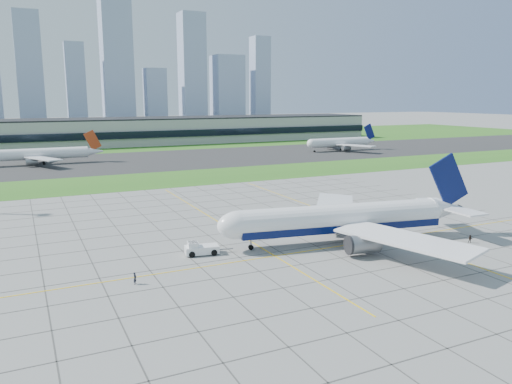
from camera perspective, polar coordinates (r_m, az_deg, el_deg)
ground at (r=96.31m, az=6.91°, el=-6.15°), size 1400.00×1400.00×0.00m
grass_median at (r=177.00m, az=-8.89°, el=1.56°), size 700.00×35.00×0.04m
asphalt_taxiway at (r=229.74m, az=-12.88°, el=3.51°), size 700.00×75.00×0.04m
grass_far at (r=337.40m, az=-17.08°, el=5.53°), size 700.00×145.00×0.04m
apron_markings at (r=105.64m, az=3.87°, el=-4.56°), size 120.00×130.00×0.03m
terminal at (r=320.90m, az=-9.34°, el=7.03°), size 260.00×43.00×15.80m
city_skyline at (r=599.76m, az=-22.21°, el=12.95°), size 523.00×32.40×160.00m
airliner at (r=98.48m, az=9.87°, el=-3.08°), size 53.13×53.40×16.82m
pushback_tug at (r=90.91m, az=-6.41°, el=-6.45°), size 8.90×3.89×2.44m
crew_near at (r=78.75m, az=-13.66°, el=-9.56°), size 0.76×0.82×1.87m
crew_far at (r=105.96m, az=23.28°, el=-4.95°), size 0.96×0.98×1.59m
distant_jet_1 at (r=229.84m, az=-23.91°, el=3.98°), size 49.30×42.66×14.08m
distant_jet_2 at (r=270.10m, az=9.62°, el=5.62°), size 40.67×42.66×14.08m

